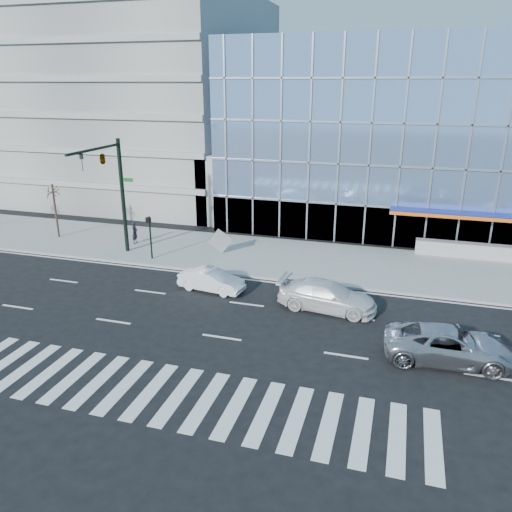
{
  "coord_description": "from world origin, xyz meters",
  "views": [
    {
      "loc": [
        7.78,
        -24.18,
        11.76
      ],
      "look_at": [
        -0.36,
        3.0,
        1.81
      ],
      "focal_mm": 35.0,
      "sensor_mm": 36.0,
      "label": 1
    }
  ],
  "objects_px": {
    "traffic_signal": "(109,171)",
    "silver_suv": "(449,345)",
    "tilted_panel": "(220,241)",
    "ped_signal_post": "(150,231)",
    "white_suv": "(327,296)",
    "white_sedan": "(211,280)",
    "pedestrian": "(135,233)",
    "street_tree_near": "(53,191)"
  },
  "relations": [
    {
      "from": "ped_signal_post",
      "to": "white_suv",
      "type": "bearing_deg",
      "value": -18.39
    },
    {
      "from": "silver_suv",
      "to": "white_sedan",
      "type": "distance_m",
      "value": 13.7
    },
    {
      "from": "white_sedan",
      "to": "pedestrian",
      "type": "relative_size",
      "value": 2.4
    },
    {
      "from": "pedestrian",
      "to": "silver_suv",
      "type": "bearing_deg",
      "value": -119.06
    },
    {
      "from": "street_tree_near",
      "to": "traffic_signal",
      "type": "bearing_deg",
      "value": -22.71
    },
    {
      "from": "ped_signal_post",
      "to": "pedestrian",
      "type": "distance_m",
      "value": 4.16
    },
    {
      "from": "street_tree_near",
      "to": "white_sedan",
      "type": "xyz_separation_m",
      "value": [
        15.4,
        -6.22,
        -3.13
      ]
    },
    {
      "from": "white_sedan",
      "to": "white_suv",
      "type": "bearing_deg",
      "value": -87.58
    },
    {
      "from": "traffic_signal",
      "to": "street_tree_near",
      "type": "distance_m",
      "value": 7.96
    },
    {
      "from": "ped_signal_post",
      "to": "pedestrian",
      "type": "xyz_separation_m",
      "value": [
        -2.84,
        2.8,
        -1.17
      ]
    },
    {
      "from": "pedestrian",
      "to": "tilted_panel",
      "type": "height_order",
      "value": "tilted_panel"
    },
    {
      "from": "ped_signal_post",
      "to": "silver_suv",
      "type": "height_order",
      "value": "ped_signal_post"
    },
    {
      "from": "traffic_signal",
      "to": "pedestrian",
      "type": "bearing_deg",
      "value": 96.14
    },
    {
      "from": "traffic_signal",
      "to": "ped_signal_post",
      "type": "height_order",
      "value": "traffic_signal"
    },
    {
      "from": "silver_suv",
      "to": "white_suv",
      "type": "bearing_deg",
      "value": 54.14
    },
    {
      "from": "white_suv",
      "to": "pedestrian",
      "type": "distance_m",
      "value": 17.24
    },
    {
      "from": "traffic_signal",
      "to": "silver_suv",
      "type": "height_order",
      "value": "traffic_signal"
    },
    {
      "from": "white_suv",
      "to": "white_sedan",
      "type": "distance_m",
      "value": 7.01
    },
    {
      "from": "ped_signal_post",
      "to": "street_tree_near",
      "type": "xyz_separation_m",
      "value": [
        -9.5,
        2.56,
        1.64
      ]
    },
    {
      "from": "traffic_signal",
      "to": "street_tree_near",
      "type": "bearing_deg",
      "value": 157.29
    },
    {
      "from": "silver_suv",
      "to": "tilted_panel",
      "type": "xyz_separation_m",
      "value": [
        -14.7,
        10.51,
        0.28
      ]
    },
    {
      "from": "pedestrian",
      "to": "tilted_panel",
      "type": "bearing_deg",
      "value": -95.34
    },
    {
      "from": "street_tree_near",
      "to": "pedestrian",
      "type": "distance_m",
      "value": 7.23
    },
    {
      "from": "white_suv",
      "to": "tilted_panel",
      "type": "bearing_deg",
      "value": 58.44
    },
    {
      "from": "pedestrian",
      "to": "tilted_panel",
      "type": "xyz_separation_m",
      "value": [
        7.01,
        -0.35,
        0.09
      ]
    },
    {
      "from": "white_sedan",
      "to": "pedestrian",
      "type": "height_order",
      "value": "pedestrian"
    },
    {
      "from": "pedestrian",
      "to": "white_sedan",
      "type": "bearing_deg",
      "value": -129.02
    },
    {
      "from": "traffic_signal",
      "to": "ped_signal_post",
      "type": "xyz_separation_m",
      "value": [
        2.5,
        0.37,
        -4.02
      ]
    },
    {
      "from": "street_tree_near",
      "to": "white_sedan",
      "type": "bearing_deg",
      "value": -22.01
    },
    {
      "from": "pedestrian",
      "to": "tilted_panel",
      "type": "distance_m",
      "value": 7.02
    },
    {
      "from": "ped_signal_post",
      "to": "white_sedan",
      "type": "xyz_separation_m",
      "value": [
        5.9,
        -3.67,
        -1.49
      ]
    },
    {
      "from": "street_tree_near",
      "to": "pedestrian",
      "type": "bearing_deg",
      "value": 2.12
    },
    {
      "from": "traffic_signal",
      "to": "white_suv",
      "type": "relative_size",
      "value": 1.49
    },
    {
      "from": "silver_suv",
      "to": "white_suv",
      "type": "xyz_separation_m",
      "value": [
        -6.0,
        3.77,
        -0.0
      ]
    },
    {
      "from": "pedestrian",
      "to": "street_tree_near",
      "type": "bearing_deg",
      "value": 89.62
    },
    {
      "from": "silver_suv",
      "to": "white_sedan",
      "type": "relative_size",
      "value": 1.42
    },
    {
      "from": "ped_signal_post",
      "to": "tilted_panel",
      "type": "xyz_separation_m",
      "value": [
        4.17,
        2.46,
        -1.08
      ]
    },
    {
      "from": "pedestrian",
      "to": "white_suv",
      "type": "bearing_deg",
      "value": -116.76
    },
    {
      "from": "silver_suv",
      "to": "white_sedan",
      "type": "xyz_separation_m",
      "value": [
        -12.98,
        4.39,
        -0.13
      ]
    },
    {
      "from": "pedestrian",
      "to": "traffic_signal",
      "type": "bearing_deg",
      "value": -176.36
    },
    {
      "from": "street_tree_near",
      "to": "pedestrian",
      "type": "xyz_separation_m",
      "value": [
        6.66,
        0.25,
        -2.81
      ]
    },
    {
      "from": "tilted_panel",
      "to": "white_suv",
      "type": "bearing_deg",
      "value": -55.33
    }
  ]
}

